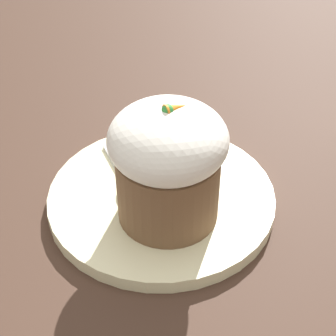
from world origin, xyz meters
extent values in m
plane|color=#3D281E|center=(0.00, 0.00, 0.00)|extent=(4.00, 4.00, 0.00)
cylinder|color=beige|center=(0.00, 0.00, 0.01)|extent=(0.22, 0.22, 0.01)
cylinder|color=brown|center=(-0.01, -0.03, 0.05)|extent=(0.09, 0.09, 0.07)
ellipsoid|color=white|center=(-0.01, -0.03, 0.10)|extent=(0.10, 0.10, 0.06)
cone|color=orange|center=(0.00, -0.03, 0.13)|extent=(0.02, 0.01, 0.01)
sphere|color=green|center=(-0.01, -0.03, 0.13)|extent=(0.01, 0.01, 0.01)
cube|color=silver|center=(-0.02, 0.06, 0.02)|extent=(0.02, 0.07, 0.00)
ellipsoid|color=silver|center=(-0.02, 0.01, 0.02)|extent=(0.04, 0.05, 0.01)
camera|label=1|loc=(-0.18, -0.35, 0.37)|focal=60.00mm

